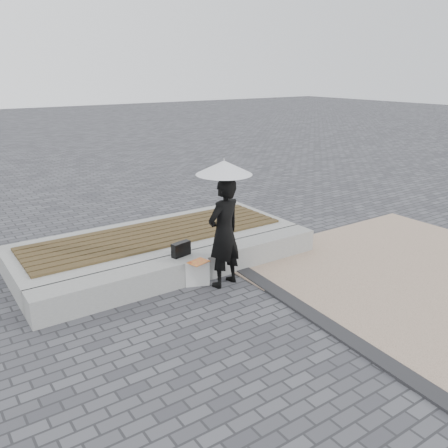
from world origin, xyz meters
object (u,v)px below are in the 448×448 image
Objects in this scene: parasol at (224,167)px; canvas_tote at (197,273)px; woman at (224,233)px; handbag at (181,249)px; seating_ledge at (190,267)px.

canvas_tote is at bearing 146.48° from parasol.
parasol is 1.72m from canvas_tote.
woman is 5.31× the size of handbag.
parasol reaches higher than canvas_tote.
parasol is 3.30× the size of handbag.
woman is at bearing 0.00° from parasol.
woman reaches higher than handbag.
canvas_tote is (-0.35, 0.23, -1.67)m from parasol.
parasol is at bearing -54.78° from seating_ledge.
woman is 0.78m from canvas_tote.
handbag is (-0.45, 0.55, -1.35)m from parasol.
parasol is (0.00, 0.00, 1.01)m from woman.
woman is (0.33, -0.47, 0.66)m from seating_ledge.
handbag is at bearing -64.57° from woman.
handbag reaches higher than canvas_tote.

